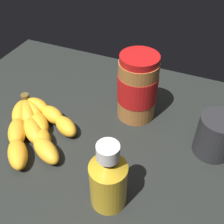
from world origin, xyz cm
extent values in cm
cube|color=black|center=(0.00, 0.00, -1.62)|extent=(79.28, 58.78, 3.23)
ellipsoid|color=orange|center=(16.73, 4.51, 1.90)|extent=(6.81, 8.79, 3.79)
ellipsoid|color=orange|center=(13.60, 10.01, 1.90)|extent=(7.58, 8.70, 3.79)
ellipsoid|color=orange|center=(9.68, 14.98, 1.90)|extent=(8.17, 8.40, 3.79)
ellipsoid|color=gold|center=(15.47, 3.84, 1.87)|extent=(8.37, 8.65, 3.75)
ellipsoid|color=gold|center=(10.61, 8.32, 1.87)|extent=(8.85, 8.04, 3.75)
ellipsoid|color=gold|center=(5.05, 11.91, 1.87)|extent=(9.08, 7.20, 3.75)
ellipsoid|color=gold|center=(15.04, 2.52, 1.75)|extent=(7.81, 6.63, 3.49)
ellipsoid|color=gold|center=(10.61, 5.92, 1.75)|extent=(7.49, 7.38, 3.49)
ellipsoid|color=gold|center=(7.01, 10.19, 1.75)|extent=(6.81, 7.78, 3.49)
ellipsoid|color=gold|center=(14.66, 0.98, 1.80)|extent=(7.07, 4.65, 3.60)
ellipsoid|color=gold|center=(9.59, 2.27, 1.80)|extent=(7.38, 5.55, 3.60)
ellipsoid|color=gold|center=(4.81, 4.38, 1.80)|extent=(7.48, 6.30, 3.60)
cylinder|color=brown|center=(18.72, 0.28, 1.80)|extent=(2.00, 2.00, 3.00)
cylinder|color=#9E602D|center=(-7.37, -7.52, 7.20)|extent=(8.81, 8.81, 14.40)
cylinder|color=#B71414|center=(-7.37, -7.52, 7.92)|extent=(8.99, 8.99, 6.48)
cylinder|color=#B71414|center=(-7.37, -7.52, 15.16)|extent=(8.43, 8.43, 1.53)
cylinder|color=gold|center=(-10.53, 16.01, 4.69)|extent=(6.39, 6.39, 9.37)
cone|color=gold|center=(-10.53, 16.01, 10.58)|extent=(6.39, 6.39, 2.41)
cylinder|color=white|center=(-10.53, 16.01, 13.08)|extent=(3.60, 3.60, 2.59)
cylinder|color=#262628|center=(-25.73, -2.83, 4.47)|extent=(7.73, 7.73, 8.95)
camera|label=1|loc=(-21.33, 39.94, 44.43)|focal=43.92mm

